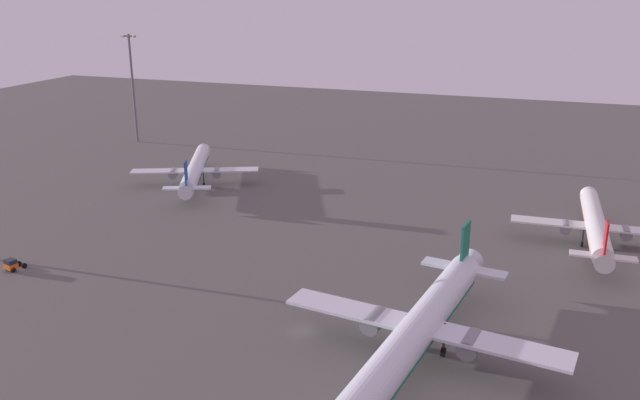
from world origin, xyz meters
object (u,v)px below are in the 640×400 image
object	(u,v)px
airplane_far_stand	(596,225)
pushback_tug	(12,265)
airplane_taxiway_distant	(195,169)
airplane_near_gate	(420,327)
apron_light_central	(133,83)

from	to	relation	value
airplane_far_stand	pushback_tug	distance (m)	100.92
airplane_taxiway_distant	pushback_tug	xyz separation A→B (m)	(-3.83, -53.46, -2.61)
airplane_taxiway_distant	airplane_near_gate	bearing A→B (deg)	-65.17
apron_light_central	airplane_far_stand	bearing A→B (deg)	-18.68
airplane_taxiway_distant	pushback_tug	size ratio (longest dim) A/B	10.54
airplane_near_gate	pushback_tug	world-z (taller)	airplane_near_gate
airplane_far_stand	pushback_tug	bearing A→B (deg)	-155.74
airplane_far_stand	pushback_tug	xyz separation A→B (m)	(-90.59, -44.39, -2.60)
airplane_taxiway_distant	airplane_far_stand	bearing A→B (deg)	-29.25
airplane_far_stand	pushback_tug	world-z (taller)	airplane_far_stand
airplane_near_gate	apron_light_central	distance (m)	138.67
airplane_near_gate	airplane_taxiway_distant	world-z (taller)	airplane_near_gate
airplane_far_stand	apron_light_central	world-z (taller)	apron_light_central
airplane_near_gate	apron_light_central	size ratio (longest dim) A/B	1.49
airplane_far_stand	apron_light_central	xyz separation A→B (m)	(-125.67, 42.48, 13.96)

